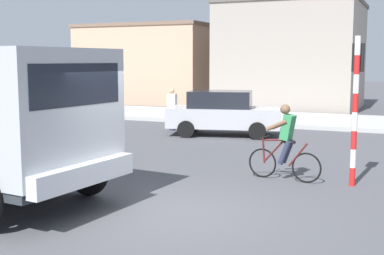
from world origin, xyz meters
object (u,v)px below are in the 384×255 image
at_px(car_red_near, 223,113).
at_px(pedestrian_near_kerb, 172,109).
at_px(cyclist, 285,142).
at_px(traffic_light_pole, 356,90).

height_order(car_red_near, pedestrian_near_kerb, pedestrian_near_kerb).
bearing_deg(car_red_near, pedestrian_near_kerb, 169.48).
height_order(cyclist, traffic_light_pole, traffic_light_pole).
distance_m(traffic_light_pole, pedestrian_near_kerb, 9.85).
relative_size(traffic_light_pole, pedestrian_near_kerb, 1.98).
bearing_deg(car_red_near, cyclist, -58.67).
bearing_deg(cyclist, car_red_near, 121.33).
relative_size(cyclist, car_red_near, 0.40).
bearing_deg(traffic_light_pole, pedestrian_near_kerb, 139.36).
height_order(cyclist, pedestrian_near_kerb, cyclist).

